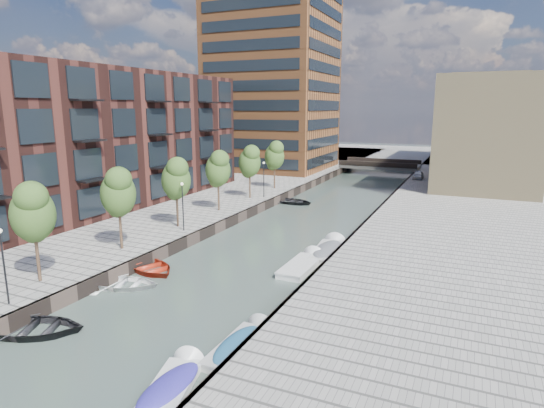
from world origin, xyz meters
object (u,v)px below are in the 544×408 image
Objects in this scene: motorboat_0 at (173,385)px; motorboat_3 at (242,344)px; sloop_2 at (150,271)px; motorboat_4 at (329,250)px; car at (418,175)px; tree_5 at (250,161)px; sloop_4 at (293,203)px; tree_2 at (118,191)px; sloop_1 at (34,333)px; sloop_3 at (124,287)px; bridge at (380,165)px; tree_3 at (176,178)px; tree_1 at (33,211)px; motorboat_2 at (304,265)px; tree_6 at (274,155)px; tree_4 at (218,168)px.

motorboat_0 is 1.01× the size of motorboat_3.
sloop_2 is at bearing 148.51° from motorboat_3.
motorboat_4 is 1.67× the size of car.
sloop_4 is (3.95, 3.47, -5.31)m from tree_5.
sloop_1 is (3.61, -10.46, -5.31)m from tree_2.
sloop_3 is at bearing 160.99° from motorboat_3.
bridge is 46.19m from motorboat_4.
sloop_2 is at bearing -68.31° from tree_3.
tree_1 is at bearing -108.70° from car.
tree_5 reaches higher than motorboat_4.
sloop_1 is at bearing -94.34° from bridge.
motorboat_2 is (4.20, -49.61, -1.29)m from bridge.
sloop_4 is (3.95, 31.47, -5.31)m from tree_1.
tree_1 is at bearing 161.05° from motorboat_0.
sloop_1 is (3.61, -3.46, -5.31)m from tree_1.
motorboat_2 is (-0.13, 15.80, -0.08)m from motorboat_0.
tree_6 is at bearing -108.10° from bridge.
motorboat_3 is 0.80× the size of motorboat_4.
sloop_2 is (3.10, 6.21, -5.31)m from tree_1.
sloop_3 is at bearing 140.82° from motorboat_0.
tree_4 is 15.53m from motorboat_4.
motorboat_3 is (13.90, -7.41, -5.12)m from tree_2.
motorboat_4 is at bearing -27.29° from sloop_2.
tree_1 is 1.28× the size of motorboat_3.
tree_4 is 1.16× the size of sloop_1.
car is at bearing 54.81° from tree_5.
motorboat_2 is at bearing 90.46° from motorboat_0.
motorboat_3 is at bearing -93.53° from car.
car reaches higher than sloop_4.
sloop_3 is 10.95m from motorboat_3.
motorboat_3 is 51.16m from car.
car is (16.00, 43.69, -3.72)m from tree_2.
tree_1 is at bearing 175.51° from sloop_2.
tree_1 is at bearing -90.00° from tree_6.
tree_1 is 1.33× the size of sloop_3.
tree_3 reaches higher than car.
tree_4 is 1.03× the size of motorboat_4.
sloop_2 is (3.10, -14.79, -5.31)m from tree_4.
sloop_3 is (3.55, -17.84, -5.31)m from tree_4.
tree_2 is 17.92m from motorboat_0.
tree_3 is 12.59m from sloop_3.
tree_5 is at bearing 116.07° from motorboat_3.
tree_6 is at bearing -11.19° from sloop_3.
tree_6 is 1.13× the size of motorboat_2.
tree_1 reaches higher than sloop_4.
bridge is at bearing 82.07° from tree_1.
sloop_3 is at bearing -47.25° from tree_2.
tree_4 is at bearing 90.00° from tree_2.
tree_6 is 1.72× the size of car.
tree_1 is 1.72× the size of car.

